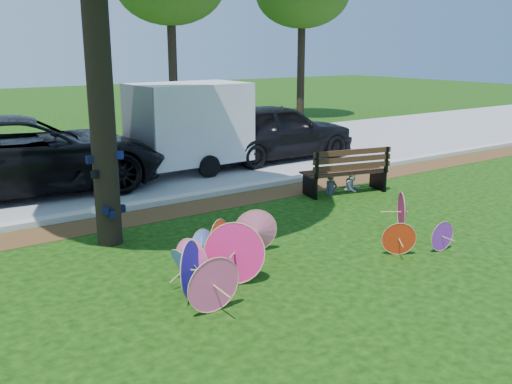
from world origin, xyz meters
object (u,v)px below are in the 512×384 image
(dark_pickup, at_px, (275,131))
(park_bench, at_px, (344,170))
(person_right, at_px, (353,170))
(cargo_trailer, at_px, (190,123))
(person_left, at_px, (332,174))
(parasol_pile, at_px, (254,249))
(black_van, at_px, (25,155))

(dark_pickup, bearing_deg, park_bench, 165.60)
(dark_pickup, xyz_separation_m, person_right, (-0.79, -4.23, -0.37))
(cargo_trailer, relative_size, person_left, 3.06)
(dark_pickup, xyz_separation_m, person_left, (-1.49, -4.23, -0.38))
(parasol_pile, xyz_separation_m, person_right, (4.95, 2.93, 0.13))
(park_bench, relative_size, person_left, 2.09)
(black_van, xyz_separation_m, person_left, (5.87, -4.33, -0.42))
(park_bench, relative_size, person_right, 2.07)
(person_right, bearing_deg, cargo_trailer, 111.27)
(dark_pickup, height_order, person_right, dark_pickup)
(black_van, height_order, park_bench, black_van)
(parasol_pile, relative_size, park_bench, 2.59)
(park_bench, bearing_deg, black_van, 157.62)
(dark_pickup, bearing_deg, person_right, 169.94)
(parasol_pile, relative_size, person_left, 5.42)
(dark_pickup, bearing_deg, cargo_trailer, 91.35)
(park_bench, bearing_deg, dark_pickup, 87.91)
(black_van, bearing_deg, park_bench, -119.02)
(dark_pickup, distance_m, person_right, 4.32)
(parasol_pile, bearing_deg, dark_pickup, 51.26)
(parasol_pile, height_order, person_left, person_left)
(dark_pickup, relative_size, person_right, 5.10)
(cargo_trailer, relative_size, park_bench, 1.46)
(parasol_pile, xyz_separation_m, cargo_trailer, (2.75, 7.11, 0.99))
(park_bench, bearing_deg, person_left, -175.35)
(parasol_pile, height_order, dark_pickup, dark_pickup)
(parasol_pile, height_order, person_right, person_right)
(parasol_pile, relative_size, dark_pickup, 1.05)
(person_right, bearing_deg, park_bench, -178.34)
(black_van, height_order, person_right, black_van)
(parasol_pile, distance_m, person_left, 5.17)
(black_van, bearing_deg, cargo_trailer, -85.78)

